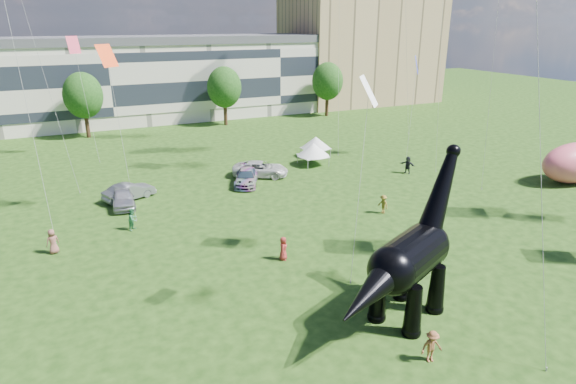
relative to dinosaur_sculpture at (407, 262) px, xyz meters
name	(u,v)px	position (x,y,z in m)	size (l,w,h in m)	color
ground	(387,315)	(-0.51, 0.65, -3.50)	(220.00, 220.00, 0.00)	#16330C
terrace_row	(107,85)	(-8.51, 62.65, 2.50)	(78.00, 11.00, 12.00)	beige
apartment_block	(360,44)	(39.49, 65.65, 7.50)	(28.00, 18.00, 22.00)	tan
tree_mid_left	(82,92)	(-12.51, 53.65, 2.79)	(5.20, 5.20, 9.44)	#382314
tree_mid_right	(224,84)	(7.49, 53.65, 2.79)	(5.20, 5.20, 9.44)	#382314
tree_far_right	(328,78)	(25.49, 53.65, 2.79)	(5.20, 5.20, 9.44)	#382314
dinosaur_sculpture	(407,262)	(0.00, 0.00, 0.00)	(10.94, 6.23, 9.27)	black
car_silver	(123,198)	(-11.56, 24.07, -2.69)	(1.90, 4.73, 1.61)	#B6B5BA
car_grey	(129,191)	(-10.83, 25.59, -2.73)	(1.63, 4.67, 1.54)	slate
car_white	(260,169)	(2.54, 26.93, -2.70)	(2.65, 5.74, 1.60)	silver
car_dark	(246,177)	(0.31, 25.13, -2.74)	(2.11, 5.20, 1.51)	#595960
gazebo_near	(313,150)	(9.54, 28.45, -1.75)	(3.60, 3.60, 2.49)	white
gazebo_far	(316,143)	(11.47, 31.46, -1.81)	(4.13, 4.13, 2.40)	silver
inflatable_pink	(576,163)	(30.43, 11.86, -1.47)	(8.12, 4.06, 4.06)	#E95A70
visitors	(274,219)	(-1.58, 13.86, -2.63)	(50.66, 29.29, 1.86)	brown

